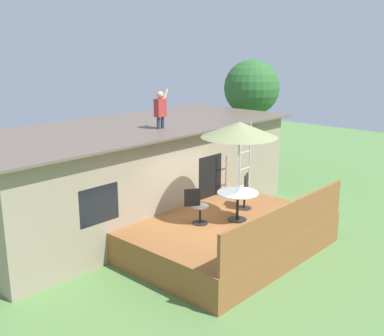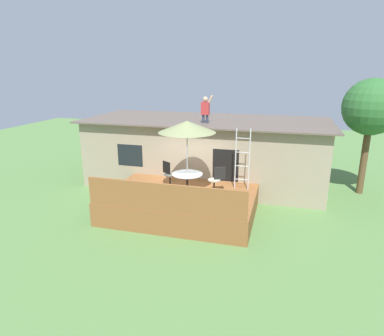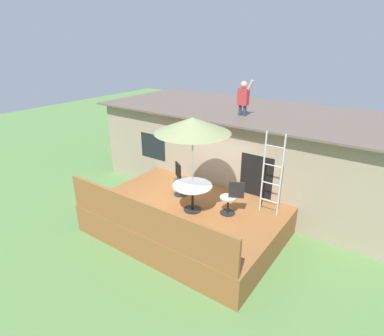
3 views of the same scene
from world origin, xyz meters
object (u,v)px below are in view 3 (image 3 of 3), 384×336
object	(u,v)px
patio_table	(193,191)
patio_chair_left	(180,179)
person_figure	(244,96)
patio_umbrella	(193,125)
step_ladder	(272,175)
patio_chair_right	(231,198)

from	to	relation	value
patio_table	patio_chair_left	xyz separation A→B (m)	(-0.88, 0.59, -0.13)
person_figure	patio_chair_left	size ratio (longest dim) A/B	1.21
patio_table	patio_umbrella	size ratio (longest dim) A/B	0.41
step_ladder	person_figure	world-z (taller)	person_figure
patio_chair_right	patio_umbrella	bearing A→B (deg)	0.00
patio_umbrella	step_ladder	bearing A→B (deg)	31.46
person_figure	patio_chair_right	world-z (taller)	person_figure
patio_table	person_figure	size ratio (longest dim) A/B	0.94
patio_table	step_ladder	xyz separation A→B (m)	(1.72, 1.05, 0.51)
step_ladder	person_figure	distance (m)	2.89
patio_table	step_ladder	distance (m)	2.08
patio_table	patio_chair_left	world-z (taller)	patio_chair_left
step_ladder	patio_chair_left	size ratio (longest dim) A/B	2.39
step_ladder	person_figure	bearing A→B (deg)	136.14
patio_chair_left	patio_chair_right	size ratio (longest dim) A/B	1.00
patio_umbrella	patio_chair_left	distance (m)	2.17
step_ladder	patio_chair_left	bearing A→B (deg)	-169.86
patio_table	patio_chair_left	size ratio (longest dim) A/B	1.13
person_figure	patio_chair_right	bearing A→B (deg)	-67.50
patio_chair_left	person_figure	bearing A→B (deg)	102.22
patio_table	person_figure	distance (m)	3.44
patio_chair_left	patio_umbrella	bearing A→B (deg)	0.00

